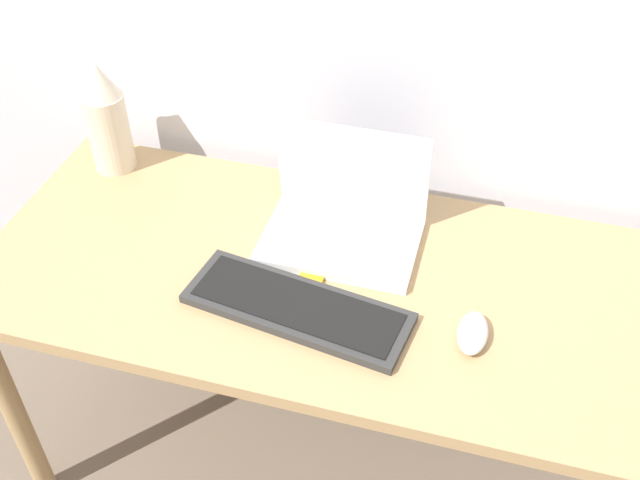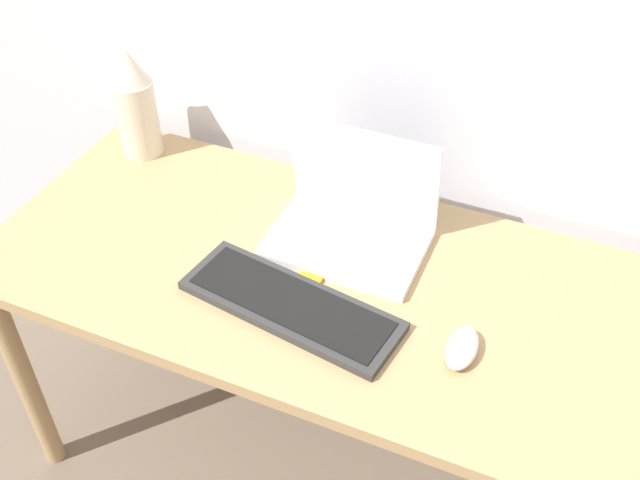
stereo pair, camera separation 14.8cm
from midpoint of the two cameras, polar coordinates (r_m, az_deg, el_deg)
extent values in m
cube|color=tan|center=(1.56, 3.39, -3.21)|extent=(1.48, 0.65, 0.03)
cylinder|color=tan|center=(1.94, -19.59, -9.97)|extent=(0.05, 0.05, 0.67)
cylinder|color=tan|center=(2.22, -11.09, -0.19)|extent=(0.05, 0.05, 0.67)
cylinder|color=tan|center=(1.99, 25.00, -10.55)|extent=(0.05, 0.05, 0.67)
cube|color=white|center=(1.61, 4.67, -0.37)|extent=(0.33, 0.23, 0.02)
cube|color=silver|center=(1.60, 4.55, -0.31)|extent=(0.27, 0.13, 0.00)
cube|color=white|center=(1.61, 6.06, 5.00)|extent=(0.33, 0.04, 0.23)
cube|color=#0F1938|center=(1.61, 6.19, 5.25)|extent=(0.29, 0.03, 0.19)
cube|color=#2D2D2D|center=(1.48, 0.64, -5.13)|extent=(0.47, 0.22, 0.02)
cube|color=black|center=(1.47, 0.65, -4.86)|extent=(0.43, 0.18, 0.00)
ellipsoid|color=silver|center=(1.43, 13.73, -8.14)|extent=(0.06, 0.11, 0.03)
cylinder|color=beige|center=(1.88, -11.51, 9.04)|extent=(0.10, 0.10, 0.19)
cone|color=beige|center=(1.82, -12.11, 12.74)|extent=(0.09, 0.09, 0.08)
cube|color=orange|center=(1.54, 2.07, -2.97)|extent=(0.05, 0.05, 0.01)
camera|label=1|loc=(0.07, -87.13, 2.52)|focal=42.00mm
camera|label=2|loc=(0.07, 92.87, -2.52)|focal=42.00mm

